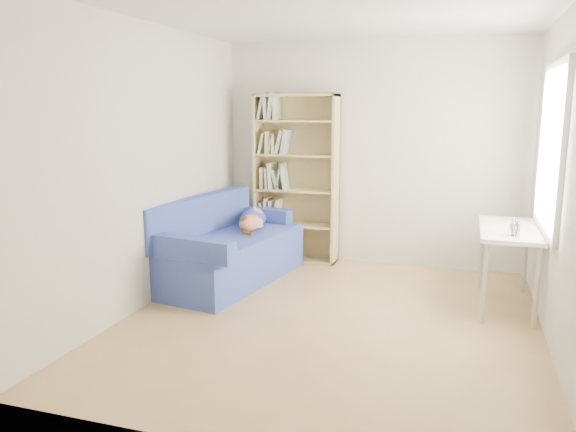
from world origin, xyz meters
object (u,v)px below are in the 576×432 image
object	(u,v)px
pen_cup	(515,229)
sofa	(227,249)
desk	(509,236)
bookshelf	(296,186)

from	to	relation	value
pen_cup	sofa	bearing A→B (deg)	174.37
sofa	desk	xyz separation A→B (m)	(2.81, 0.06, 0.33)
bookshelf	sofa	bearing A→B (deg)	-114.64
pen_cup	desk	bearing A→B (deg)	92.65
sofa	pen_cup	distance (m)	2.88
sofa	pen_cup	size ratio (longest dim) A/B	11.96
bookshelf	desk	world-z (taller)	bookshelf
sofa	bookshelf	bearing A→B (deg)	74.66
bookshelf	pen_cup	distance (m)	2.69
sofa	desk	bearing A→B (deg)	10.53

